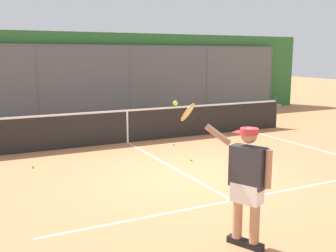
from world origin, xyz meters
The scene contains 8 objects.
ground_plane centered at (0.00, 0.00, 0.00)m, with size 60.00×60.00×0.00m, color #C67A4C.
court_line_markings centered at (0.00, 1.91, 0.00)m, with size 8.61×9.53×0.01m.
fence_backdrop centered at (0.00, -8.70, 1.67)m, with size 20.93×1.37×3.37m.
tennis_net centered at (0.00, -3.67, 0.49)m, with size 11.06×0.09×1.07m.
tennis_player centered at (0.85, 3.00, 0.93)m, with size 0.87×1.15×1.90m.
tennis_ball_near_baseline centered at (-0.65, -1.08, 0.03)m, with size 0.07×0.07×0.07m, color #CCDB33.
tennis_ball_mid_court centered at (-1.03, -2.74, 0.03)m, with size 0.07×0.07×0.07m, color #D6E042.
tennis_ball_by_sideline centered at (2.85, -2.12, 0.03)m, with size 0.07×0.07×0.07m, color #D6E042.
Camera 1 is at (3.94, 6.99, 2.51)m, focal length 42.63 mm.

